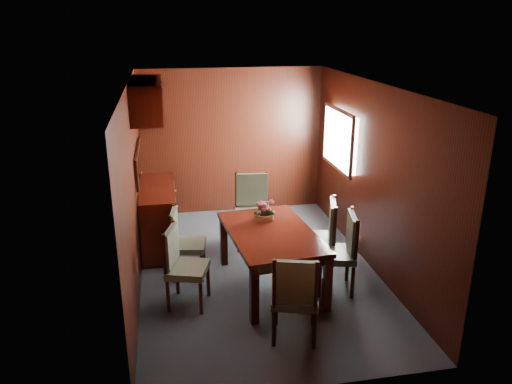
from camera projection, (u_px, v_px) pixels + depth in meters
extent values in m
plane|color=#303A42|center=(258.00, 270.00, 6.56)|extent=(4.50, 4.50, 0.00)
cube|color=black|center=(133.00, 191.00, 5.90)|extent=(0.02, 4.50, 2.40)
cube|color=black|center=(372.00, 177.00, 6.42)|extent=(0.02, 4.50, 2.40)
cube|color=black|center=(232.00, 142.00, 8.25)|extent=(3.00, 0.02, 2.40)
cube|color=black|center=(310.00, 269.00, 4.07)|extent=(3.00, 0.02, 2.40)
cube|color=black|center=(258.00, 85.00, 5.76)|extent=(3.00, 4.50, 0.02)
cube|color=white|center=(342.00, 139.00, 7.36)|extent=(0.14, 1.10, 0.80)
cube|color=#B2B2B7|center=(338.00, 139.00, 7.34)|extent=(0.04, 1.20, 0.90)
cube|color=black|center=(138.00, 162.00, 6.80)|extent=(0.03, 1.36, 0.41)
cube|color=silver|center=(140.00, 162.00, 6.81)|extent=(0.01, 1.30, 0.35)
cube|color=black|center=(147.00, 99.00, 6.55)|extent=(0.40, 1.40, 0.50)
cube|color=black|center=(159.00, 217.00, 7.12)|extent=(0.48, 1.40, 0.90)
cube|color=black|center=(254.00, 296.00, 5.32)|extent=(0.10, 0.10, 0.67)
cube|color=black|center=(327.00, 284.00, 5.55)|extent=(0.10, 0.10, 0.67)
cube|color=black|center=(224.00, 241.00, 6.62)|extent=(0.10, 0.10, 0.67)
cube|color=black|center=(284.00, 234.00, 6.84)|extent=(0.10, 0.10, 0.67)
cube|color=black|center=(271.00, 239.00, 5.99)|extent=(1.00, 1.52, 0.10)
cube|color=black|center=(271.00, 233.00, 5.96)|extent=(1.13, 1.65, 0.06)
cylinder|color=black|center=(177.00, 279.00, 5.94)|extent=(0.04, 0.04, 0.38)
cylinder|color=black|center=(168.00, 297.00, 5.57)|extent=(0.04, 0.04, 0.38)
cylinder|color=black|center=(208.00, 281.00, 5.90)|extent=(0.04, 0.04, 0.38)
cylinder|color=black|center=(201.00, 299.00, 5.53)|extent=(0.04, 0.04, 0.38)
cube|color=#54644C|center=(188.00, 269.00, 5.65)|extent=(0.55, 0.56, 0.08)
cylinder|color=black|center=(174.00, 241.00, 5.78)|extent=(0.04, 0.04, 0.51)
cylinder|color=black|center=(165.00, 256.00, 5.41)|extent=(0.04, 0.04, 0.51)
cube|color=#54644C|center=(171.00, 247.00, 5.58)|extent=(0.18, 0.41, 0.43)
cylinder|color=black|center=(177.00, 256.00, 6.56)|extent=(0.04, 0.04, 0.36)
cylinder|color=black|center=(174.00, 269.00, 6.20)|extent=(0.04, 0.04, 0.36)
cylinder|color=black|center=(204.00, 255.00, 6.57)|extent=(0.04, 0.04, 0.36)
cylinder|color=black|center=(202.00, 269.00, 6.22)|extent=(0.04, 0.04, 0.36)
cube|color=#54644C|center=(188.00, 245.00, 6.31)|extent=(0.47, 0.49, 0.07)
cylinder|color=black|center=(174.00, 222.00, 6.40)|extent=(0.04, 0.04, 0.48)
cylinder|color=black|center=(171.00, 234.00, 6.05)|extent=(0.04, 0.04, 0.48)
cube|color=#54644C|center=(174.00, 226.00, 6.22)|extent=(0.11, 0.39, 0.41)
cylinder|color=black|center=(353.00, 283.00, 5.85)|extent=(0.05, 0.05, 0.40)
cylinder|color=black|center=(347.00, 266.00, 6.24)|extent=(0.05, 0.05, 0.40)
cylinder|color=black|center=(319.00, 282.00, 5.86)|extent=(0.05, 0.05, 0.40)
cylinder|color=black|center=(316.00, 266.00, 6.25)|extent=(0.05, 0.05, 0.40)
cube|color=#54644C|center=(335.00, 254.00, 5.96)|extent=(0.54, 0.55, 0.08)
cylinder|color=black|center=(356.00, 242.00, 5.68)|extent=(0.05, 0.05, 0.53)
cylinder|color=black|center=(351.00, 227.00, 6.07)|extent=(0.05, 0.05, 0.53)
cube|color=#54644C|center=(352.00, 233.00, 5.87)|extent=(0.15, 0.43, 0.45)
cylinder|color=black|center=(331.00, 268.00, 6.18)|extent=(0.05, 0.05, 0.41)
cylinder|color=black|center=(330.00, 253.00, 6.57)|extent=(0.05, 0.05, 0.41)
cylinder|color=black|center=(299.00, 266.00, 6.22)|extent=(0.05, 0.05, 0.41)
cylinder|color=black|center=(300.00, 252.00, 6.62)|extent=(0.05, 0.05, 0.41)
cube|color=#54644C|center=(316.00, 241.00, 6.31)|extent=(0.58, 0.60, 0.08)
cylinder|color=black|center=(335.00, 228.00, 6.00)|extent=(0.05, 0.05, 0.55)
cylinder|color=black|center=(333.00, 215.00, 6.39)|extent=(0.05, 0.05, 0.55)
cube|color=#54644C|center=(332.00, 220.00, 6.19)|extent=(0.19, 0.44, 0.46)
cylinder|color=black|center=(274.00, 329.00, 4.98)|extent=(0.04, 0.04, 0.39)
cylinder|color=black|center=(314.00, 331.00, 4.95)|extent=(0.04, 0.04, 0.39)
cylinder|color=black|center=(276.00, 308.00, 5.34)|extent=(0.04, 0.04, 0.39)
cylinder|color=black|center=(314.00, 310.00, 5.31)|extent=(0.04, 0.04, 0.39)
cube|color=#54644C|center=(295.00, 298.00, 5.06)|extent=(0.57, 0.55, 0.08)
cylinder|color=black|center=(274.00, 284.00, 4.80)|extent=(0.04, 0.04, 0.52)
cylinder|color=black|center=(316.00, 286.00, 4.77)|extent=(0.04, 0.04, 0.52)
cube|color=#54644C|center=(295.00, 282.00, 4.80)|extent=(0.42, 0.18, 0.44)
cylinder|color=black|center=(266.00, 226.00, 7.42)|extent=(0.05, 0.05, 0.42)
cylinder|color=black|center=(237.00, 227.00, 7.39)|extent=(0.05, 0.05, 0.42)
cylinder|color=black|center=(270.00, 237.00, 7.03)|extent=(0.05, 0.05, 0.42)
cylinder|color=black|center=(239.00, 238.00, 7.00)|extent=(0.05, 0.05, 0.42)
cube|color=#54644C|center=(253.00, 214.00, 7.12)|extent=(0.55, 0.53, 0.09)
cylinder|color=black|center=(267.00, 190.00, 7.25)|extent=(0.05, 0.05, 0.57)
cylinder|color=black|center=(237.00, 191.00, 7.21)|extent=(0.05, 0.05, 0.57)
cube|color=#54644C|center=(252.00, 189.00, 7.20)|extent=(0.46, 0.11, 0.48)
cylinder|color=#B76237|center=(264.00, 216.00, 6.30)|extent=(0.24, 0.24, 0.08)
sphere|color=#1C4416|center=(264.00, 212.00, 6.28)|extent=(0.19, 0.19, 0.19)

